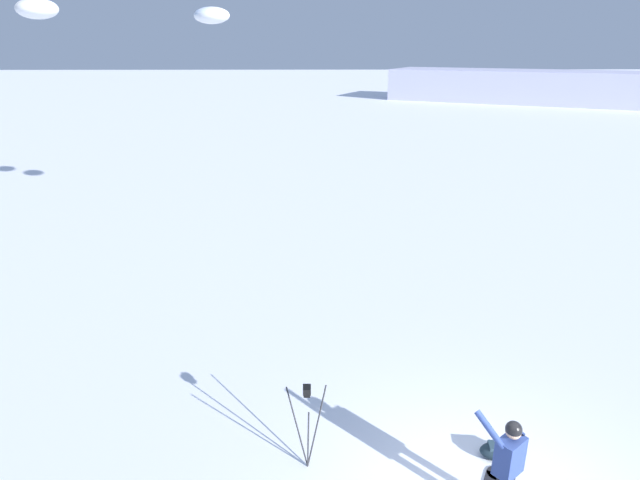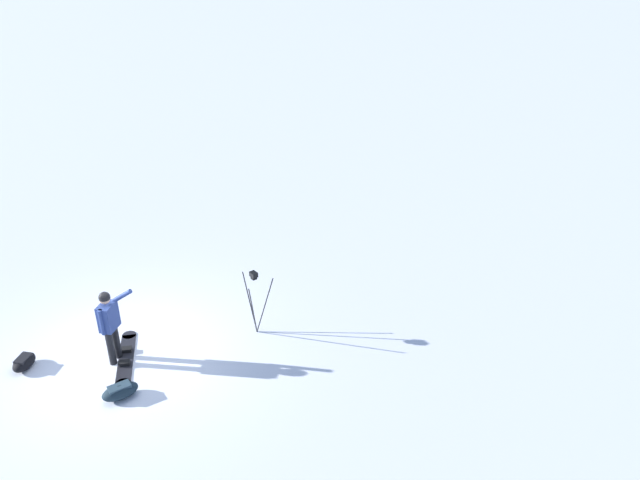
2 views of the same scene
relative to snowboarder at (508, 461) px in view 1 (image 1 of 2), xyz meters
name	(u,v)px [view 1 (image 1 of 2)]	position (x,y,z in m)	size (l,w,h in m)	color
snowboarder	(508,461)	(0.00, 0.00, 0.00)	(0.72, 0.53, 1.64)	black
camera_tripod	(307,411)	(2.74, -1.01, 0.08)	(0.65, 0.68, 1.50)	#262628
gear_bag_small	(501,451)	(-0.38, -1.09, -0.83)	(0.71, 0.43, 0.28)	#192833
distant_ridge	(580,88)	(-28.17, -55.67, 0.83)	(42.01, 27.28, 3.61)	#A8AACB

